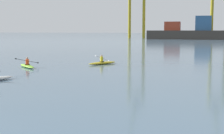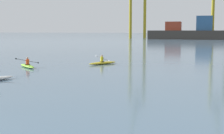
% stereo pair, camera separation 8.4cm
% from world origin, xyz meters
% --- Properties ---
extents(container_barge, '(41.02, 10.55, 8.64)m').
position_xyz_m(container_barge, '(11.39, 120.09, 2.75)').
color(container_barge, '#38332D').
rests_on(container_barge, ground).
extents(kayak_yellow, '(2.46, 3.12, 0.95)m').
position_xyz_m(kayak_yellow, '(-0.49, 24.47, 0.17)').
color(kayak_yellow, yellow).
rests_on(kayak_yellow, ground).
extents(kayak_lime, '(2.89, 2.77, 0.95)m').
position_xyz_m(kayak_lime, '(-6.43, 20.10, 0.17)').
color(kayak_lime, '#7ABC2D').
rests_on(kayak_lime, ground).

